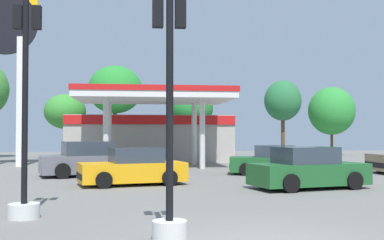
{
  "coord_description": "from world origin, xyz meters",
  "views": [
    {
      "loc": [
        -2.37,
        -8.39,
        2.0
      ],
      "look_at": [
        -0.05,
        10.05,
        2.53
      ],
      "focal_mm": 44.44,
      "sensor_mm": 36.0,
      "label": 1
    }
  ],
  "objects_px": {
    "station_pole_sign": "(5,43)",
    "car_0": "(272,161)",
    "car_1": "(308,170)",
    "tree_5": "(332,111)",
    "traffic_signal_2": "(25,142)",
    "tree_4": "(283,101)",
    "car_3": "(133,168)",
    "tree_1": "(65,112)",
    "tree_3": "(190,108)",
    "car_2": "(90,160)",
    "traffic_signal_1": "(169,147)",
    "tree_2": "(115,90)"
  },
  "relations": [
    {
      "from": "car_0",
      "to": "tree_4",
      "type": "distance_m",
      "value": 19.95
    },
    {
      "from": "car_1",
      "to": "tree_5",
      "type": "relative_size",
      "value": 0.72
    },
    {
      "from": "car_1",
      "to": "tree_4",
      "type": "xyz_separation_m",
      "value": [
        6.96,
        24.25,
        4.22
      ]
    },
    {
      "from": "station_pole_sign",
      "to": "car_0",
      "type": "xyz_separation_m",
      "value": [
        14.45,
        -7.32,
        -6.85
      ]
    },
    {
      "from": "car_1",
      "to": "traffic_signal_2",
      "type": "distance_m",
      "value": 10.22
    },
    {
      "from": "car_1",
      "to": "car_2",
      "type": "bearing_deg",
      "value": 143.25
    },
    {
      "from": "tree_1",
      "to": "tree_5",
      "type": "relative_size",
      "value": 0.87
    },
    {
      "from": "tree_4",
      "to": "tree_2",
      "type": "bearing_deg",
      "value": -178.32
    },
    {
      "from": "car_3",
      "to": "tree_1",
      "type": "distance_m",
      "value": 24.71
    },
    {
      "from": "car_2",
      "to": "tree_2",
      "type": "relative_size",
      "value": 0.64
    },
    {
      "from": "car_2",
      "to": "tree_4",
      "type": "height_order",
      "value": "tree_4"
    },
    {
      "from": "car_1",
      "to": "tree_2",
      "type": "bearing_deg",
      "value": 108.11
    },
    {
      "from": "car_3",
      "to": "tree_1",
      "type": "relative_size",
      "value": 0.79
    },
    {
      "from": "car_3",
      "to": "car_0",
      "type": "bearing_deg",
      "value": 29.89
    },
    {
      "from": "car_0",
      "to": "car_3",
      "type": "xyz_separation_m",
      "value": [
        -6.72,
        -3.86,
        0.01
      ]
    },
    {
      "from": "tree_2",
      "to": "tree_4",
      "type": "bearing_deg",
      "value": 1.68
    },
    {
      "from": "tree_3",
      "to": "traffic_signal_2",
      "type": "bearing_deg",
      "value": -104.43
    },
    {
      "from": "station_pole_sign",
      "to": "tree_4",
      "type": "height_order",
      "value": "station_pole_sign"
    },
    {
      "from": "tree_1",
      "to": "station_pole_sign",
      "type": "bearing_deg",
      "value": -98.5
    },
    {
      "from": "station_pole_sign",
      "to": "tree_5",
      "type": "distance_m",
      "value": 28.71
    },
    {
      "from": "car_1",
      "to": "tree_2",
      "type": "height_order",
      "value": "tree_2"
    },
    {
      "from": "car_1",
      "to": "traffic_signal_1",
      "type": "height_order",
      "value": "traffic_signal_1"
    },
    {
      "from": "car_1",
      "to": "traffic_signal_1",
      "type": "xyz_separation_m",
      "value": [
        -5.65,
        -7.61,
        1.06
      ]
    },
    {
      "from": "car_2",
      "to": "traffic_signal_1",
      "type": "distance_m",
      "value": 14.11
    },
    {
      "from": "station_pole_sign",
      "to": "car_1",
      "type": "distance_m",
      "value": 20.46
    },
    {
      "from": "car_3",
      "to": "tree_5",
      "type": "bearing_deg",
      "value": 51.7
    },
    {
      "from": "car_0",
      "to": "car_1",
      "type": "distance_m",
      "value": 5.91
    },
    {
      "from": "traffic_signal_2",
      "to": "tree_2",
      "type": "distance_m",
      "value": 29.04
    },
    {
      "from": "tree_2",
      "to": "tree_3",
      "type": "height_order",
      "value": "tree_2"
    },
    {
      "from": "traffic_signal_1",
      "to": "tree_4",
      "type": "distance_m",
      "value": 34.41
    },
    {
      "from": "tree_5",
      "to": "traffic_signal_1",
      "type": "bearing_deg",
      "value": -118.2
    },
    {
      "from": "tree_2",
      "to": "tree_3",
      "type": "relative_size",
      "value": 1.27
    },
    {
      "from": "tree_4",
      "to": "traffic_signal_2",
      "type": "bearing_deg",
      "value": -118.48
    },
    {
      "from": "car_2",
      "to": "tree_5",
      "type": "relative_size",
      "value": 0.78
    },
    {
      "from": "car_1",
      "to": "tree_1",
      "type": "distance_m",
      "value": 28.72
    },
    {
      "from": "tree_4",
      "to": "car_0",
      "type": "bearing_deg",
      "value": -109.66
    },
    {
      "from": "car_2",
      "to": "tree_2",
      "type": "distance_m",
      "value": 18.29
    },
    {
      "from": "car_3",
      "to": "tree_1",
      "type": "bearing_deg",
      "value": 103.82
    },
    {
      "from": "tree_4",
      "to": "tree_1",
      "type": "bearing_deg",
      "value": 175.32
    },
    {
      "from": "car_0",
      "to": "car_2",
      "type": "height_order",
      "value": "car_2"
    },
    {
      "from": "tree_5",
      "to": "traffic_signal_2",
      "type": "bearing_deg",
      "value": -124.66
    },
    {
      "from": "station_pole_sign",
      "to": "car_2",
      "type": "xyz_separation_m",
      "value": [
        5.73,
        -7.01,
        -6.76
      ]
    },
    {
      "from": "car_1",
      "to": "tree_4",
      "type": "distance_m",
      "value": 25.58
    },
    {
      "from": "tree_4",
      "to": "tree_5",
      "type": "height_order",
      "value": "tree_4"
    },
    {
      "from": "car_1",
      "to": "tree_3",
      "type": "height_order",
      "value": "tree_3"
    },
    {
      "from": "tree_3",
      "to": "tree_5",
      "type": "height_order",
      "value": "tree_5"
    },
    {
      "from": "car_0",
      "to": "car_2",
      "type": "xyz_separation_m",
      "value": [
        -8.72,
        0.32,
        0.09
      ]
    },
    {
      "from": "car_1",
      "to": "tree_5",
      "type": "xyz_separation_m",
      "value": [
        11.87,
        25.07,
        3.39
      ]
    },
    {
      "from": "station_pole_sign",
      "to": "traffic_signal_1",
      "type": "height_order",
      "value": "station_pole_sign"
    },
    {
      "from": "traffic_signal_1",
      "to": "tree_2",
      "type": "relative_size",
      "value": 0.61
    }
  ]
}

